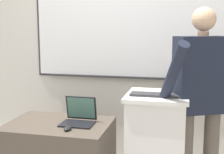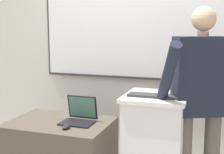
% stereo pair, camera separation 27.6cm
% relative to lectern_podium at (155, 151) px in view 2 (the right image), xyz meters
% --- Properties ---
extents(back_wall, '(6.40, 0.17, 2.97)m').
position_rel_lectern_podium_xyz_m(back_wall, '(-0.38, 0.85, 0.99)').
color(back_wall, beige).
rests_on(back_wall, ground_plane).
extents(lectern_podium, '(0.52, 0.53, 0.98)m').
position_rel_lectern_podium_xyz_m(lectern_podium, '(0.00, 0.00, 0.00)').
color(lectern_podium, silver).
rests_on(lectern_podium, ground_plane).
extents(person_presenter, '(0.62, 0.69, 1.71)m').
position_rel_lectern_podium_xyz_m(person_presenter, '(0.36, 0.03, 0.50)').
color(person_presenter, brown).
rests_on(person_presenter, ground_plane).
extents(laptop, '(0.29, 0.26, 0.24)m').
position_rel_lectern_podium_xyz_m(laptop, '(-0.70, -0.01, 0.26)').
color(laptop, black).
rests_on(laptop, side_desk).
extents(wireless_keyboard, '(0.42, 0.14, 0.02)m').
position_rel_lectern_podium_xyz_m(wireless_keyboard, '(-0.01, -0.07, 0.50)').
color(wireless_keyboard, '#2D2D30').
rests_on(wireless_keyboard, lectern_podium).
extents(computer_mouse_by_laptop, '(0.06, 0.10, 0.03)m').
position_rel_lectern_podium_xyz_m(computer_mouse_by_laptop, '(-0.73, -0.23, 0.21)').
color(computer_mouse_by_laptop, black).
rests_on(computer_mouse_by_laptop, side_desk).
extents(computer_mouse_by_keyboard, '(0.06, 0.10, 0.03)m').
position_rel_lectern_podium_xyz_m(computer_mouse_by_keyboard, '(0.21, -0.08, 0.51)').
color(computer_mouse_by_keyboard, black).
rests_on(computer_mouse_by_keyboard, lectern_podium).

